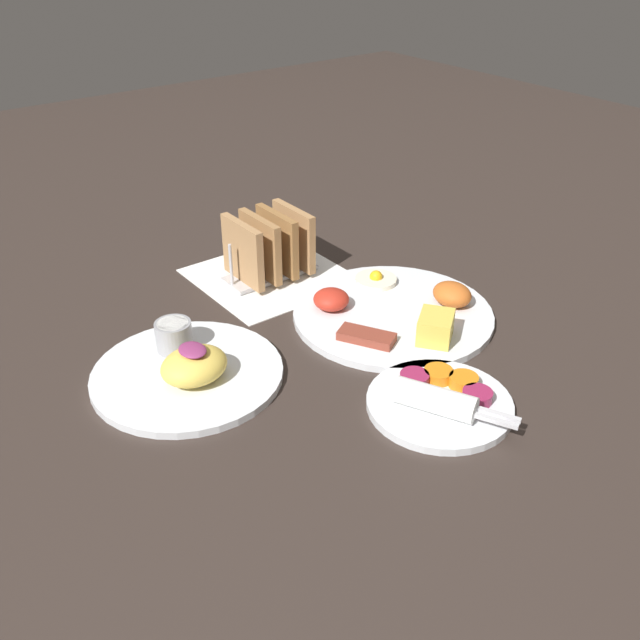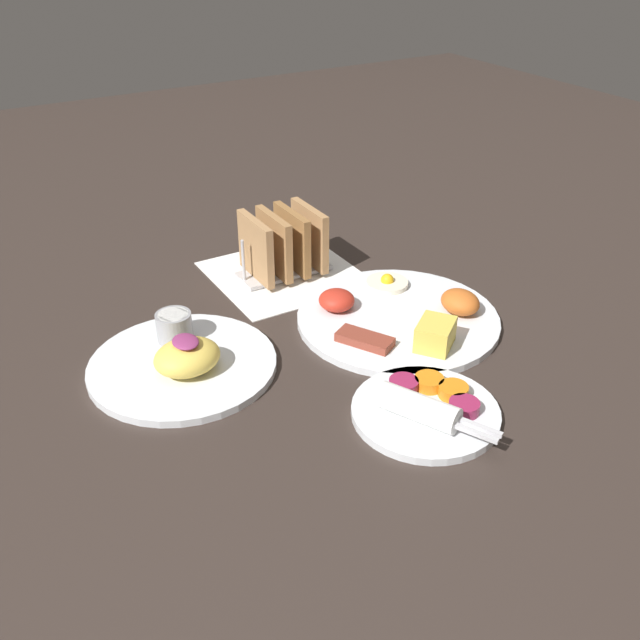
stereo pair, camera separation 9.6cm
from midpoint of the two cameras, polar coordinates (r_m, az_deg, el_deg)
The scene contains 6 objects.
ground_plane at distance 0.96m, azimuth -4.11°, elevation -2.32°, with size 3.00×3.00×0.00m, color #332823.
napkin_flat at distance 1.15m, azimuth -6.43°, elevation 3.48°, with size 0.22×0.22×0.00m.
plate_breakfast at distance 1.02m, azimuth 3.40°, elevation 0.61°, with size 0.29×0.29×0.05m.
plate_condiments at distance 0.85m, azimuth 6.41°, elevation -6.48°, with size 0.19×0.17×0.04m.
plate_foreground at distance 0.92m, azimuth -13.52°, elevation -3.79°, with size 0.24×0.24×0.06m.
toast_rack at distance 1.12m, azimuth -6.57°, elevation 5.75°, with size 0.10×0.15×0.10m.
Camera 1 is at (0.65, -0.47, 0.53)m, focal length 40.00 mm.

